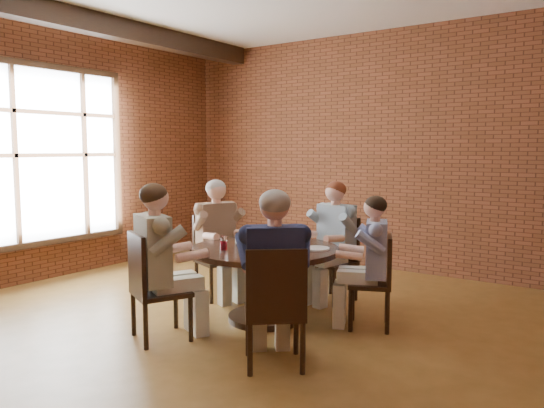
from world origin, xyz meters
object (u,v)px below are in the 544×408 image
Objects in this scene: diner_a at (370,262)px; smartphone at (283,254)px; dining_table at (265,269)px; chair_a at (378,278)px; diner_d at (160,262)px; diner_b at (333,242)px; diner_e at (274,279)px; chair_c at (215,252)px; diner_c at (218,239)px; chair_e at (275,304)px; chair_b at (338,255)px; chair_d at (150,283)px.

diner_a is 0.87m from smartphone.
chair_a is (1.03, 0.44, -0.03)m from dining_table.
diner_d reaches higher than chair_a.
diner_e is (0.50, -1.88, 0.03)m from diner_b.
chair_c is 1.49m from diner_d.
chair_c is 0.67× the size of diner_d.
diner_e is at bearing -80.50° from smartphone.
diner_d reaches higher than diner_c.
diner_c is at bearing -77.04° from chair_e.
chair_b is at bearing -36.05° from diner_c.
diner_e is at bearing -34.09° from diner_a.
smartphone is at bearing -69.27° from diner_a.
diner_a is 0.96m from diner_b.
diner_b is at bearing -38.84° from diner_c.
chair_c is at bearing -76.41° from chair_e.
chair_b is at bearing 75.24° from smartphone.
chair_b is at bearing -115.95° from diner_e.
chair_b is at bearing -82.80° from diner_d.
chair_b is 0.19m from diner_b.
diner_d is (0.47, -1.34, 0.02)m from diner_c.
chair_d is at bearing -30.73° from diner_e.
diner_d is at bearing -38.29° from chair_e.
diner_c is 1.42m from diner_d.
diner_c reaches higher than diner_a.
diner_a is 1.89m from diner_c.
dining_table is 1.12m from chair_a.
diner_b is at bearing -114.81° from diner_e.
diner_b is 2.10m from diner_d.
chair_a is 0.97m from smartphone.
diner_e reaches higher than diner_a.
chair_a is 1.40m from chair_e.
diner_a reaches higher than chair_a.
chair_c is 2.24m from chair_e.
dining_table is at bearing -90.00° from chair_e.
chair_e reaches higher than chair_a.
diner_d is at bearing -155.40° from smartphone.
diner_e is (0.71, -0.86, 0.18)m from dining_table.
diner_e is (-0.06, 0.07, 0.18)m from chair_e.
diner_a is 0.94× the size of diner_b.
diner_b is at bearing -148.79° from chair_a.
smartphone is (-0.69, -0.63, 0.26)m from chair_a.
chair_a is 0.71× the size of diner_a.
diner_c reaches higher than chair_c.
diner_e is at bearing -64.44° from chair_b.
chair_b is 1.32m from smartphone.
diner_a is at bearing -109.14° from chair_d.
chair_d reaches higher than chair_a.
diner_c reaches higher than chair_e.
chair_b is at bearing -83.11° from chair_d.
chair_e reaches higher than chair_c.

